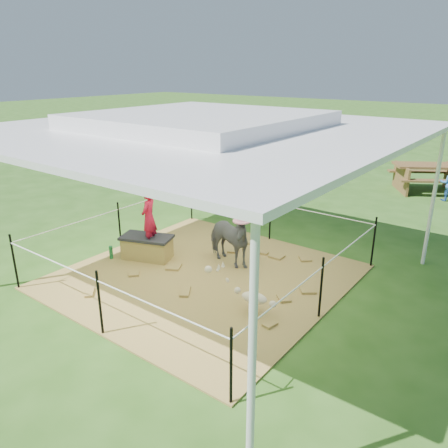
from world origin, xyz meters
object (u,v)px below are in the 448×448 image
Objects in this scene: woman at (149,213)px; pony at (227,239)px; green_bottle at (111,252)px; straw_bale at (147,248)px; foal at (254,296)px; picnic_table_near at (428,178)px.

pony is at bearing 98.52° from woman.
woman is at bearing 34.70° from green_bottle.
woman is 4.32× the size of green_bottle.
woman is (0.10, -0.00, 0.76)m from straw_bale.
woman reaches higher than straw_bale.
woman is 1.15m from green_bottle.
pony is 1.18× the size of foal.
picnic_table_near reaches higher than green_bottle.
foal is 0.50× the size of picnic_table_near.
straw_bale reaches higher than green_bottle.
woman is 2.81m from foal.
foal is at bearing 0.32° from green_bottle.
foal is at bearing -8.79° from straw_bale.
foal is 9.05m from picnic_table_near.
foal is at bearing -118.23° from pony.
foal is (2.79, -0.43, 0.08)m from straw_bale.
picnic_table_near is (1.69, 7.89, -0.11)m from pony.
picnic_table_near is (3.65, 9.07, 0.26)m from green_bottle.
green_bottle is at bearing 132.81° from pony.
foal is (1.38, -1.16, -0.22)m from pony.
straw_bale is at bearing -142.33° from picnic_table_near.
woman is 9.14m from picnic_table_near.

